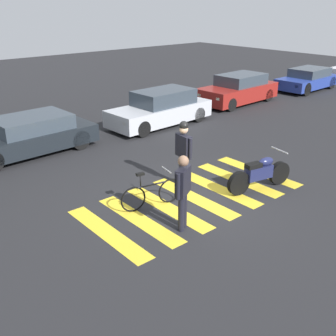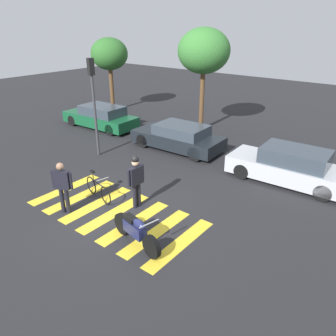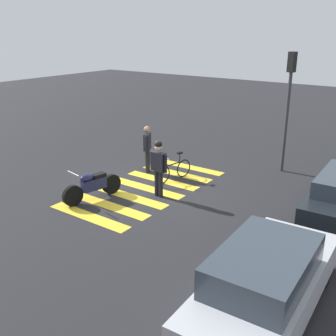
% 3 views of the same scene
% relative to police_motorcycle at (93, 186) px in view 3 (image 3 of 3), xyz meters
% --- Properties ---
extents(ground_plane, '(60.00, 60.00, 0.00)m').
position_rel_police_motorcycle_xyz_m(ground_plane, '(-1.73, 0.79, -0.47)').
color(ground_plane, '#232326').
extents(police_motorcycle, '(2.08, 0.71, 1.05)m').
position_rel_police_motorcycle_xyz_m(police_motorcycle, '(0.00, 0.00, 0.00)').
color(police_motorcycle, black).
rests_on(police_motorcycle, ground_plane).
extents(leaning_bicycle, '(1.67, 0.51, 0.99)m').
position_rel_police_motorcycle_xyz_m(leaning_bicycle, '(-2.89, 1.10, -0.09)').
color(leaning_bicycle, black).
rests_on(leaning_bicycle, ground_plane).
extents(officer_on_foot, '(0.25, 0.69, 1.88)m').
position_rel_police_motorcycle_xyz_m(officer_on_foot, '(-1.42, 1.54, 0.63)').
color(officer_on_foot, black).
rests_on(officer_on_foot, ground_plane).
extents(officer_by_motorcycle, '(0.63, 0.42, 1.79)m').
position_rel_police_motorcycle_xyz_m(officer_by_motorcycle, '(-3.02, -0.18, 0.57)').
color(officer_by_motorcycle, black).
rests_on(officer_by_motorcycle, ground_plane).
extents(crosswalk_stripes, '(5.85, 2.91, 0.01)m').
position_rel_police_motorcycle_xyz_m(crosswalk_stripes, '(-1.73, 0.79, -0.46)').
color(crosswalk_stripes, yellow).
rests_on(crosswalk_stripes, ground_plane).
extents(car_silver_sedan, '(4.58, 1.89, 1.44)m').
position_rel_police_motorcycle_xyz_m(car_silver_sedan, '(1.95, 6.57, 0.21)').
color(car_silver_sedan, black).
rests_on(car_silver_sedan, ground_plane).
extents(traffic_light_pole, '(0.35, 0.28, 4.40)m').
position_rel_police_motorcycle_xyz_m(traffic_light_pole, '(-6.14, 3.90, 2.48)').
color(traffic_light_pole, '#38383D').
rests_on(traffic_light_pole, ground_plane).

